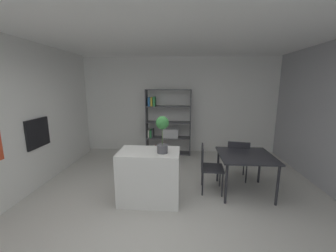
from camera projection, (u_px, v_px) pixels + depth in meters
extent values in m
plane|color=beige|center=(156.00, 211.00, 3.32)|extent=(8.85, 8.85, 0.00)
cube|color=white|center=(154.00, 22.00, 2.76)|extent=(6.30, 6.44, 0.06)
cube|color=silver|center=(170.00, 105.00, 6.16)|extent=(6.30, 0.06, 2.78)
cube|color=black|center=(38.00, 133.00, 3.99)|extent=(0.04, 0.61, 0.56)
cylinder|color=#B7BABC|center=(35.00, 121.00, 3.95)|extent=(0.02, 0.49, 0.02)
cube|color=silver|center=(149.00, 176.00, 3.56)|extent=(1.02, 0.64, 0.90)
cylinder|color=#4C4C51|center=(162.00, 149.00, 3.38)|extent=(0.18, 0.18, 0.13)
cylinder|color=#476633|center=(162.00, 136.00, 3.34)|extent=(0.01, 0.01, 0.29)
sphere|color=#327737|center=(162.00, 123.00, 3.29)|extent=(0.21, 0.21, 0.21)
cube|color=#4C4C51|center=(147.00, 122.00, 6.00)|extent=(0.02, 0.36, 1.86)
cube|color=#4C4C51|center=(190.00, 122.00, 5.91)|extent=(0.02, 0.36, 1.86)
cube|color=#4C4C51|center=(168.00, 90.00, 5.77)|extent=(1.28, 0.36, 0.02)
cube|color=#4C4C51|center=(168.00, 153.00, 6.14)|extent=(1.28, 0.36, 0.02)
cube|color=#4C4C51|center=(168.00, 138.00, 6.04)|extent=(1.23, 0.36, 0.02)
cube|color=#4C4C51|center=(168.00, 122.00, 5.95)|extent=(1.23, 0.36, 0.02)
cube|color=#4C4C51|center=(168.00, 106.00, 5.87)|extent=(1.23, 0.36, 0.02)
cube|color=silver|center=(153.00, 149.00, 6.15)|extent=(0.05, 0.30, 0.18)
cube|color=red|center=(155.00, 149.00, 6.14)|extent=(0.03, 0.30, 0.17)
cube|color=silver|center=(149.00, 133.00, 6.06)|extent=(0.03, 0.30, 0.22)
cube|color=#338E4C|center=(151.00, 133.00, 6.06)|extent=(0.06, 0.30, 0.21)
cube|color=#38383D|center=(153.00, 133.00, 6.05)|extent=(0.04, 0.30, 0.24)
cube|color=#2D6BAD|center=(150.00, 102.00, 5.88)|extent=(0.06, 0.30, 0.24)
cube|color=gold|center=(152.00, 102.00, 5.87)|extent=(0.05, 0.30, 0.24)
cube|color=#338E4C|center=(154.00, 101.00, 5.87)|extent=(0.06, 0.30, 0.26)
cube|color=#B7BABC|center=(171.00, 133.00, 6.01)|extent=(0.44, 0.32, 0.26)
cube|color=#232328|center=(246.00, 155.00, 3.79)|extent=(0.96, 0.95, 0.03)
cylinder|color=#232328|center=(226.00, 184.00, 3.48)|extent=(0.04, 0.04, 0.71)
cylinder|color=#232328|center=(278.00, 186.00, 3.42)|extent=(0.04, 0.04, 0.71)
cylinder|color=#232328|center=(218.00, 165.00, 4.30)|extent=(0.04, 0.04, 0.71)
cylinder|color=#232328|center=(259.00, 166.00, 4.24)|extent=(0.04, 0.04, 0.71)
cube|color=#232328|center=(212.00, 168.00, 3.88)|extent=(0.44, 0.48, 0.03)
cube|color=#232328|center=(202.00, 157.00, 3.86)|extent=(0.06, 0.46, 0.41)
cylinder|color=#232328|center=(222.00, 185.00, 3.71)|extent=(0.03, 0.03, 0.45)
cylinder|color=#232328|center=(220.00, 176.00, 4.10)|extent=(0.03, 0.03, 0.45)
cylinder|color=#232328|center=(203.00, 184.00, 3.76)|extent=(0.03, 0.03, 0.45)
cylinder|color=#232328|center=(202.00, 175.00, 4.14)|extent=(0.03, 0.03, 0.45)
cube|color=#232328|center=(237.00, 158.00, 4.42)|extent=(0.49, 0.51, 0.03)
cube|color=#232328|center=(238.00, 152.00, 4.18)|extent=(0.43, 0.09, 0.40)
cylinder|color=#232328|center=(244.00, 166.00, 4.62)|extent=(0.03, 0.03, 0.44)
cylinder|color=#232328|center=(227.00, 164.00, 4.69)|extent=(0.03, 0.03, 0.44)
cylinder|color=#232328|center=(246.00, 173.00, 4.24)|extent=(0.03, 0.03, 0.44)
cylinder|color=#232328|center=(228.00, 171.00, 4.32)|extent=(0.03, 0.03, 0.44)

